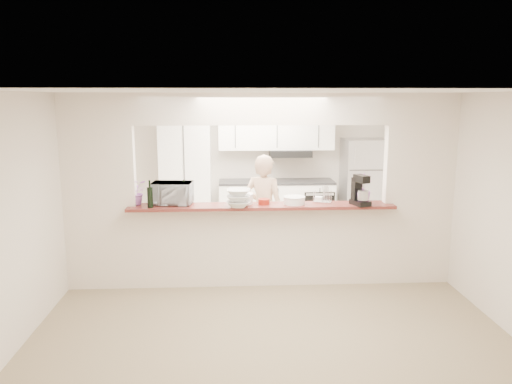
{
  "coord_description": "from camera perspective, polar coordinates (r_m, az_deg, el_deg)",
  "views": [
    {
      "loc": [
        -0.41,
        -6.28,
        2.44
      ],
      "look_at": [
        -0.06,
        0.3,
        1.19
      ],
      "focal_mm": 35.0,
      "sensor_mm": 36.0,
      "label": 1
    }
  ],
  "objects": [
    {
      "name": "toaster_oven",
      "position": [
        6.49,
        -9.58,
        -0.14
      ],
      "size": [
        0.54,
        0.39,
        0.28
      ],
      "primitive_type": "imported",
      "rotation": [
        0.0,
        0.0,
        -0.09
      ],
      "color": "#B7B7BC",
      "rests_on": "bar_counter"
    },
    {
      "name": "bar_counter",
      "position": [
        6.56,
        0.64,
        -5.76
      ],
      "size": [
        3.4,
        0.38,
        1.09
      ],
      "color": "white",
      "rests_on": "floor"
    },
    {
      "name": "kitchen_cabinets",
      "position": [
        9.12,
        -1.64,
        1.51
      ],
      "size": [
        3.15,
        0.62,
        2.25
      ],
      "color": "white",
      "rests_on": "floor"
    },
    {
      "name": "flower_right",
      "position": [
        6.56,
        12.07,
        0.36
      ],
      "size": [
        0.24,
        0.24,
        0.39
      ],
      "primitive_type": "imported",
      "rotation": [
        0.0,
        0.0,
        0.09
      ],
      "color": "#D372D1",
      "rests_on": "bar_counter"
    },
    {
      "name": "flower_left",
      "position": [
        6.55,
        -13.5,
        -0.0
      ],
      "size": [
        0.32,
        0.29,
        0.32
      ],
      "primitive_type": "imported",
      "rotation": [
        0.0,
        0.0,
        0.13
      ],
      "color": "#E277D9",
      "rests_on": "bar_counter"
    },
    {
      "name": "floor",
      "position": [
        6.75,
        0.62,
        -10.44
      ],
      "size": [
        6.0,
        6.0,
        0.0
      ],
      "primitive_type": "plane",
      "color": "gray",
      "rests_on": "ground"
    },
    {
      "name": "stand_mixer",
      "position": [
        6.47,
        11.8,
        0.05
      ],
      "size": [
        0.24,
        0.3,
        0.39
      ],
      "color": "black",
      "rests_on": "bar_counter"
    },
    {
      "name": "plate_stack_b",
      "position": [
        6.43,
        4.4,
        -0.94
      ],
      "size": [
        0.28,
        0.28,
        0.1
      ],
      "color": "white",
      "rests_on": "bar_counter"
    },
    {
      "name": "red_bowl",
      "position": [
        6.4,
        0.91,
        -1.11
      ],
      "size": [
        0.15,
        0.15,
        0.07
      ],
      "primitive_type": "cylinder",
      "color": "maroon",
      "rests_on": "bar_counter"
    },
    {
      "name": "refrigerator",
      "position": [
        9.4,
        12.14,
        0.77
      ],
      "size": [
        0.75,
        0.7,
        1.7
      ],
      "primitive_type": "cube",
      "color": "#A5A6AA",
      "rests_on": "floor"
    },
    {
      "name": "tile_overlay",
      "position": [
        8.21,
        -0.08,
        -6.5
      ],
      "size": [
        5.0,
        2.9,
        0.01
      ],
      "primitive_type": "cube",
      "color": "silver",
      "rests_on": "floor"
    },
    {
      "name": "wine_bottle_a",
      "position": [
        6.33,
        -12.02,
        -0.56
      ],
      "size": [
        0.07,
        0.07,
        0.35
      ],
      "color": "black",
      "rests_on": "bar_counter"
    },
    {
      "name": "plate_stack_a",
      "position": [
        6.44,
        -1.59,
        -0.75
      ],
      "size": [
        0.29,
        0.29,
        0.13
      ],
      "color": "white",
      "rests_on": "bar_counter"
    },
    {
      "name": "person",
      "position": [
        7.28,
        0.9,
        -2.15
      ],
      "size": [
        0.7,
        0.61,
        1.63
      ],
      "primitive_type": "imported",
      "rotation": [
        0.0,
        0.0,
        2.69
      ],
      "color": "tan",
      "rests_on": "floor"
    },
    {
      "name": "partition",
      "position": [
        6.37,
        0.65,
        2.1
      ],
      "size": [
        5.0,
        0.15,
        2.5
      ],
      "color": "white",
      "rests_on": "floor"
    },
    {
      "name": "wine_bottle_b",
      "position": [
        6.49,
        -8.24,
        -0.26
      ],
      "size": [
        0.06,
        0.06,
        0.31
      ],
      "color": "black",
      "rests_on": "bar_counter"
    },
    {
      "name": "tan_bowl",
      "position": [
        6.44,
        4.21,
        -1.08
      ],
      "size": [
        0.14,
        0.14,
        0.06
      ],
      "primitive_type": "cylinder",
      "color": "#D0B493",
      "rests_on": "bar_counter"
    },
    {
      "name": "utensil_caddy",
      "position": [
        6.57,
        7.6,
        -0.39
      ],
      "size": [
        0.27,
        0.21,
        0.22
      ],
      "color": "silver",
      "rests_on": "bar_counter"
    },
    {
      "name": "serving_bowls",
      "position": [
        6.23,
        -2.01,
        -0.72
      ],
      "size": [
        0.34,
        0.34,
        0.22
      ],
      "primitive_type": "imported",
      "rotation": [
        0.0,
        0.0,
        -0.13
      ],
      "color": "white",
      "rests_on": "bar_counter"
    }
  ]
}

